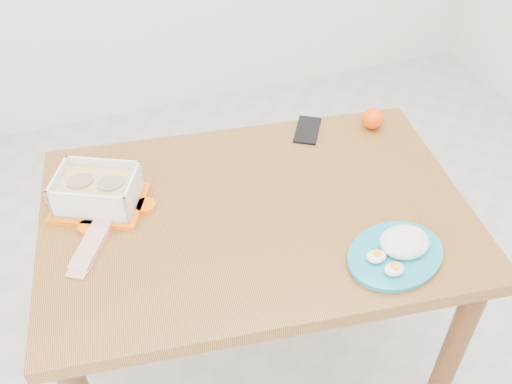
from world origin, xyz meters
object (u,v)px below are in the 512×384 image
object	(u,v)px
orange_fruit	(373,118)
smartphone	(307,130)
dining_table	(256,240)
rice_plate	(399,249)
food_container	(97,191)

from	to	relation	value
orange_fruit	smartphone	size ratio (longest dim) A/B	0.48
dining_table	rice_plate	distance (m)	0.39
rice_plate	smartphone	bearing A→B (deg)	72.57
rice_plate	smartphone	size ratio (longest dim) A/B	2.25
dining_table	smartphone	bearing A→B (deg)	53.49
dining_table	smartphone	size ratio (longest dim) A/B	8.63
food_container	orange_fruit	size ratio (longest dim) A/B	4.26
food_container	smartphone	distance (m)	0.64
rice_plate	orange_fruit	bearing A→B (deg)	50.90
rice_plate	dining_table	bearing A→B (deg)	117.67
dining_table	orange_fruit	bearing A→B (deg)	33.64
orange_fruit	dining_table	bearing A→B (deg)	-153.61
food_container	orange_fruit	distance (m)	0.82
food_container	rice_plate	size ratio (longest dim) A/B	0.91
orange_fruit	smartphone	bearing A→B (deg)	166.19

